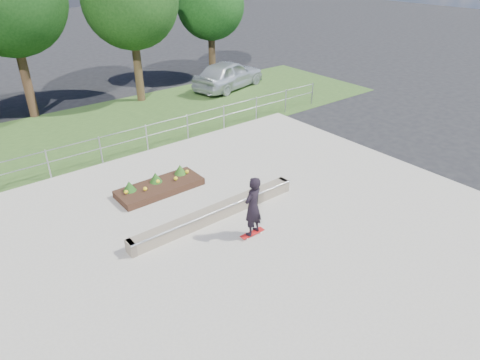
% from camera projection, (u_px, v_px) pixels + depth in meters
% --- Properties ---
extents(ground, '(120.00, 120.00, 0.00)m').
position_uv_depth(ground, '(266.00, 232.00, 12.94)').
color(ground, black).
rests_on(ground, ground).
extents(grass_verge, '(30.00, 8.00, 0.02)m').
position_uv_depth(grass_verge, '(114.00, 127.00, 20.51)').
color(grass_verge, '#2D4A1D').
rests_on(grass_verge, ground).
extents(concrete_slab, '(15.00, 15.00, 0.06)m').
position_uv_depth(concrete_slab, '(266.00, 231.00, 12.93)').
color(concrete_slab, gray).
rests_on(concrete_slab, ground).
extents(fence, '(20.06, 0.06, 1.20)m').
position_uv_depth(fence, '(146.00, 135.00, 17.74)').
color(fence, gray).
rests_on(fence, ground).
extents(tree_mid_right, '(4.90, 4.90, 7.70)m').
position_uv_depth(tree_mid_right, '(130.00, 1.00, 21.73)').
color(tree_mid_right, '#372716').
rests_on(tree_mid_right, ground).
extents(tree_far_right, '(4.20, 4.20, 6.60)m').
position_uv_depth(tree_far_right, '(211.00, 5.00, 26.40)').
color(tree_far_right, '#322314').
rests_on(tree_far_right, ground).
extents(grind_ledge, '(6.00, 0.44, 0.43)m').
position_uv_depth(grind_ledge, '(216.00, 212.00, 13.43)').
color(grind_ledge, '#6B5F4F').
rests_on(grind_ledge, concrete_slab).
extents(planter_bed, '(3.00, 1.20, 0.61)m').
position_uv_depth(planter_bed, '(159.00, 186.00, 15.00)').
color(planter_bed, black).
rests_on(planter_bed, concrete_slab).
extents(skateboarder, '(0.80, 0.60, 1.93)m').
position_uv_depth(skateboarder, '(253.00, 207.00, 12.24)').
color(skateboarder, white).
rests_on(skateboarder, concrete_slab).
extents(parked_car, '(5.38, 3.25, 1.71)m').
position_uv_depth(parked_car, '(229.00, 74.00, 25.89)').
color(parked_car, silver).
rests_on(parked_car, ground).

